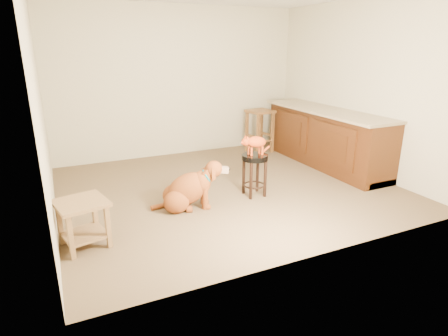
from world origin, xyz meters
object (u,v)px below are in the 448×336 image
tabby_kitten (254,143)px  padded_stool (255,167)px  wood_stool (260,130)px  golden_retriever (188,190)px  side_table (83,217)px

tabby_kitten → padded_stool: bearing=-5.7°
wood_stool → golden_retriever: wood_stool is taller
side_table → golden_retriever: 1.34m
padded_stool → golden_retriever: size_ratio=0.59×
golden_retriever → side_table: bearing=-147.1°
side_table → golden_retriever: size_ratio=0.58×
side_table → tabby_kitten: 2.27m
padded_stool → golden_retriever: (-0.94, -0.02, -0.17)m
padded_stool → side_table: 2.25m
side_table → wood_stool: bearing=34.7°
wood_stool → padded_stool: bearing=-121.8°
padded_stool → golden_retriever: golden_retriever is taller
side_table → tabby_kitten: bearing=11.9°
padded_stool → wood_stool: bearing=58.2°
wood_stool → golden_retriever: size_ratio=0.82×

